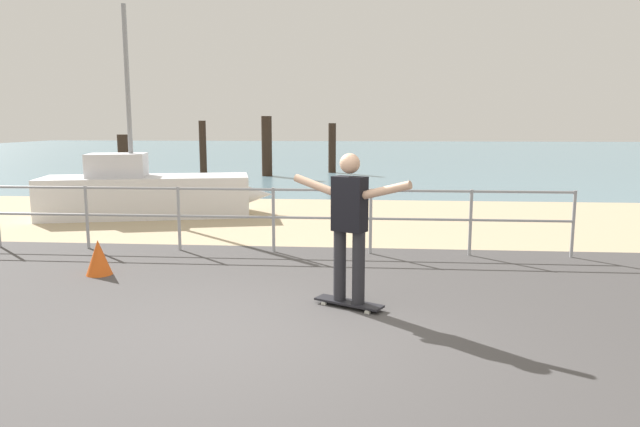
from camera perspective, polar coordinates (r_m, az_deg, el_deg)
The scene contains 12 objects.
ground_plane at distance 4.91m, azimuth -8.07°, elevation -15.95°, with size 24.00×10.00×0.04m, color #474444.
beach_strip at distance 12.55m, azimuth 0.01°, elevation -0.50°, with size 24.00×6.00×0.04m, color tan.
sea_surface at distance 40.40m, azimuth 3.32°, elevation 6.00°, with size 72.00×50.00×0.04m, color slate.
railing_fence at distance 9.53m, azimuth -13.77°, elevation 0.46°, with size 12.32×0.05×1.05m.
sailboat at distance 13.26m, azimuth -15.99°, elevation 1.92°, with size 5.07×2.40×4.51m.
skateboard at distance 6.54m, azimuth 2.85°, elevation -8.79°, with size 0.80×0.56×0.08m.
skateboarder at distance 6.32m, azimuth 2.92°, elevation -0.55°, with size 1.32×0.76×1.65m.
groyne_post_0 at distance 21.94m, azimuth -18.79°, elevation 5.23°, with size 0.38×0.38×1.64m, color #332319.
groyne_post_1 at distance 22.71m, azimuth -11.47°, elevation 6.26°, with size 0.27×0.27×2.14m, color #332319.
groyne_post_2 at distance 22.49m, azimuth -5.27°, elevation 6.60°, with size 0.40×0.40×2.31m, color #332319.
groyne_post_3 at distance 23.90m, azimuth 1.21°, elevation 6.45°, with size 0.31×0.31×2.04m, color #332319.
traffic_cone at distance 8.38m, azimuth -20.98°, elevation -4.12°, with size 0.36×0.36×0.50m, color #E55919.
Camera 1 is at (1.03, -5.33, 2.06)m, focal length 32.48 mm.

